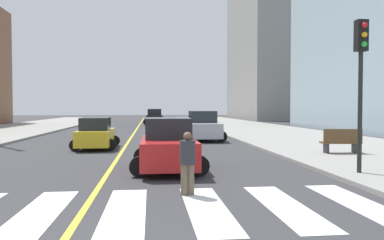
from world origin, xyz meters
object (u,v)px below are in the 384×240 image
at_px(traffic_light_near_corner, 361,66).
at_px(park_bench, 341,141).
at_px(car_red_third, 168,146).
at_px(pedestrian_crossing, 188,160).
at_px(car_yellow_second, 96,134).
at_px(car_silver_nearest, 203,127).
at_px(car_black_fourth, 154,117).

bearing_deg(traffic_light_near_corner, park_bench, -112.50).
distance_m(car_red_third, pedestrian_crossing, 4.01).
xyz_separation_m(car_red_third, pedestrian_crossing, (0.31, -4.00, 0.02)).
bearing_deg(pedestrian_crossing, car_red_third, -94.29).
relative_size(car_red_third, traffic_light_near_corner, 0.86).
bearing_deg(traffic_light_near_corner, car_yellow_second, -44.29).
distance_m(car_silver_nearest, pedestrian_crossing, 16.09).
relative_size(car_silver_nearest, car_yellow_second, 1.18).
bearing_deg(car_black_fourth, traffic_light_near_corner, 99.37).
height_order(park_bench, pedestrian_crossing, pedestrian_crossing).
bearing_deg(car_black_fourth, car_red_third, 90.37).
height_order(car_yellow_second, car_red_third, car_red_third).
distance_m(car_black_fourth, park_bench, 34.41).
bearing_deg(pedestrian_crossing, car_silver_nearest, -108.15).
xyz_separation_m(car_yellow_second, traffic_light_near_corner, (9.68, -9.44, 2.79)).
relative_size(car_silver_nearest, traffic_light_near_corner, 0.93).
bearing_deg(park_bench, car_yellow_second, 73.13).
bearing_deg(park_bench, pedestrian_crossing, 135.11).
relative_size(car_yellow_second, car_black_fourth, 0.82).
distance_m(car_yellow_second, traffic_light_near_corner, 13.81).
bearing_deg(car_silver_nearest, car_yellow_second, 35.48).
relative_size(traffic_light_near_corner, pedestrian_crossing, 3.01).
xyz_separation_m(car_yellow_second, pedestrian_crossing, (3.91, -11.29, 0.10)).
relative_size(car_yellow_second, park_bench, 2.09).
height_order(traffic_light_near_corner, pedestrian_crossing, traffic_light_near_corner).
height_order(car_yellow_second, car_black_fourth, car_black_fourth).
xyz_separation_m(traffic_light_near_corner, park_bench, (2.04, 4.93, -2.90)).
height_order(car_silver_nearest, park_bench, car_silver_nearest).
bearing_deg(car_black_fourth, car_silver_nearest, 97.38).
bearing_deg(car_yellow_second, pedestrian_crossing, -71.22).
relative_size(car_silver_nearest, car_red_third, 1.08).
bearing_deg(car_yellow_second, car_black_fourth, 82.81).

